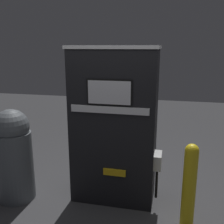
# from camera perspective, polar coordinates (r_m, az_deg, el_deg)

# --- Properties ---
(ground_plane) EXTENTS (14.00, 14.00, 0.00)m
(ground_plane) POSITION_cam_1_polar(r_m,az_deg,el_deg) (3.53, -0.52, -19.90)
(ground_plane) COLOR #38383A
(gas_pump) EXTENTS (1.15, 0.57, 1.98)m
(gas_pump) POSITION_cam_1_polar(r_m,az_deg,el_deg) (3.33, 0.55, -2.98)
(gas_pump) COLOR black
(gas_pump) RESTS_ON ground_plane
(safety_bollard) EXTENTS (0.15, 0.15, 0.99)m
(safety_bollard) POSITION_cam_1_polar(r_m,az_deg,el_deg) (3.05, 16.48, -14.91)
(safety_bollard) COLOR yellow
(safety_bollard) RESTS_ON ground_plane
(trash_bin) EXTENTS (0.47, 0.47, 1.21)m
(trash_bin) POSITION_cam_1_polar(r_m,az_deg,el_deg) (3.65, -20.60, -8.59)
(trash_bin) COLOR #51565B
(trash_bin) RESTS_ON ground_plane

